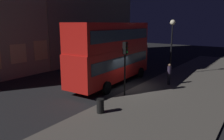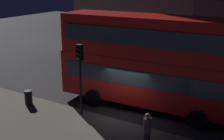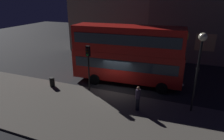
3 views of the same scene
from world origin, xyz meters
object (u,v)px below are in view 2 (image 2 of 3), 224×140
traffic_light_near_kerb (80,65)px  litter_bin (28,97)px  pedestrian (147,132)px  double_decker_bus (145,58)px

traffic_light_near_kerb → litter_bin: bearing=-176.4°
traffic_light_near_kerb → pedestrian: traffic_light_near_kerb is taller
double_decker_bus → pedestrian: (2.23, -4.50, -1.93)m
pedestrian → double_decker_bus: bearing=-23.1°
traffic_light_near_kerb → pedestrian: bearing=-23.2°
double_decker_bus → litter_bin: double_decker_bus is taller
traffic_light_near_kerb → litter_bin: size_ratio=4.59×
pedestrian → litter_bin: 8.27m
pedestrian → litter_bin: pedestrian is taller
double_decker_bus → litter_bin: bearing=-153.3°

